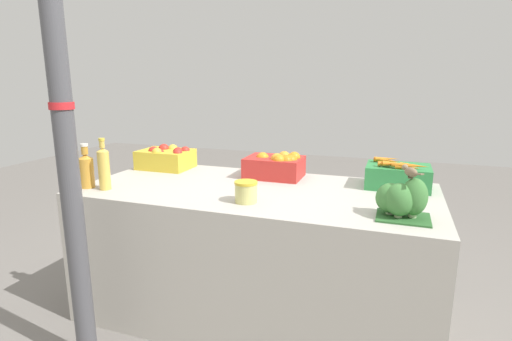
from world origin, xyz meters
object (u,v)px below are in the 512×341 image
object	(u,v)px
apple_crate	(166,158)
carrot_crate	(398,176)
pickle_jar	(246,192)
juice_bottle_amber	(86,170)
sparrow_bird	(410,172)
juice_bottle_golden	(104,168)
orange_crate	(277,165)
support_pole	(64,132)
broccoli_pile	(401,199)

from	to	relation	value
apple_crate	carrot_crate	distance (m)	1.46
pickle_jar	apple_crate	bearing A→B (deg)	145.57
juice_bottle_amber	sparrow_bird	size ratio (longest dim) A/B	2.04
carrot_crate	juice_bottle_golden	world-z (taller)	juice_bottle_golden
sparrow_bird	pickle_jar	bearing A→B (deg)	56.97
orange_crate	juice_bottle_amber	xyz separation A→B (m)	(-0.91, -0.56, 0.02)
pickle_jar	carrot_crate	bearing A→B (deg)	37.54
apple_crate	carrot_crate	world-z (taller)	carrot_crate
support_pole	juice_bottle_golden	size ratio (longest dim) A/B	7.94
broccoli_pile	juice_bottle_amber	distance (m)	1.62
broccoli_pile	sparrow_bird	bearing A→B (deg)	4.39
carrot_crate	pickle_jar	size ratio (longest dim) A/B	2.97
juice_bottle_amber	pickle_jar	world-z (taller)	juice_bottle_amber
carrot_crate	support_pole	bearing A→B (deg)	-144.71
support_pole	juice_bottle_golden	bearing A→B (deg)	110.42
support_pole	broccoli_pile	bearing A→B (deg)	17.58
broccoli_pile	juice_bottle_golden	world-z (taller)	juice_bottle_golden
sparrow_bird	apple_crate	bearing A→B (deg)	37.09
juice_bottle_golden	sparrow_bird	distance (m)	1.53
orange_crate	broccoli_pile	world-z (taller)	broccoli_pile
orange_crate	pickle_jar	xyz separation A→B (m)	(0.00, -0.53, -0.02)
support_pole	broccoli_pile	xyz separation A→B (m)	(1.36, 0.43, -0.28)
pickle_jar	support_pole	bearing A→B (deg)	-147.22
broccoli_pile	apple_crate	bearing A→B (deg)	160.56
apple_crate	juice_bottle_golden	size ratio (longest dim) A/B	1.20
apple_crate	broccoli_pile	xyz separation A→B (m)	(1.47, -0.52, 0.01)
orange_crate	pickle_jar	world-z (taller)	orange_crate
sparrow_bird	orange_crate	bearing A→B (deg)	20.93
orange_crate	juice_bottle_golden	bearing A→B (deg)	-144.68
juice_bottle_amber	pickle_jar	bearing A→B (deg)	2.34
carrot_crate	broccoli_pile	world-z (taller)	broccoli_pile
support_pole	juice_bottle_golden	world-z (taller)	support_pole
carrot_crate	juice_bottle_golden	size ratio (longest dim) A/B	1.20
juice_bottle_amber	pickle_jar	distance (m)	0.92
juice_bottle_amber	juice_bottle_golden	bearing A→B (deg)	0.00
pickle_jar	sparrow_bird	size ratio (longest dim) A/B	0.94
carrot_crate	orange_crate	bearing A→B (deg)	-179.84
orange_crate	juice_bottle_golden	xyz separation A→B (m)	(-0.80, -0.56, 0.04)
support_pole	sparrow_bird	distance (m)	1.46
carrot_crate	broccoli_pile	distance (m)	0.52
carrot_crate	pickle_jar	xyz separation A→B (m)	(-0.69, -0.53, -0.01)
orange_crate	carrot_crate	size ratio (longest dim) A/B	1.00
carrot_crate	juice_bottle_golden	bearing A→B (deg)	-159.15
apple_crate	juice_bottle_amber	size ratio (longest dim) A/B	1.37
broccoli_pile	juice_bottle_amber	size ratio (longest dim) A/B	0.94
juice_bottle_golden	pickle_jar	bearing A→B (deg)	2.69
apple_crate	juice_bottle_amber	world-z (taller)	juice_bottle_amber
apple_crate	support_pole	bearing A→B (deg)	-83.02
juice_bottle_golden	pickle_jar	xyz separation A→B (m)	(0.80, 0.04, -0.07)
apple_crate	carrot_crate	xyz separation A→B (m)	(1.46, -0.00, -0.01)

